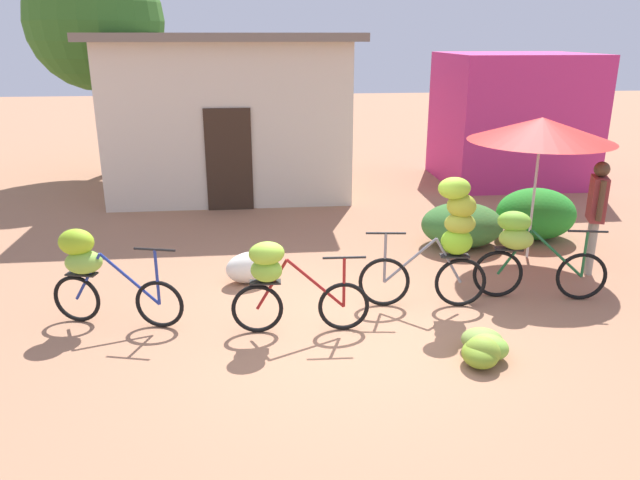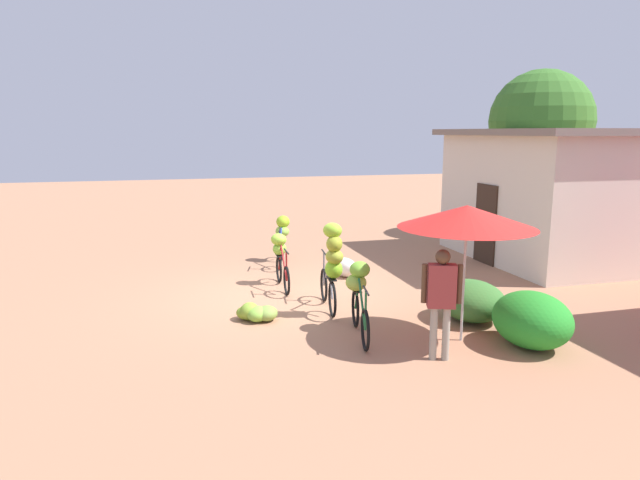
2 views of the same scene
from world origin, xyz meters
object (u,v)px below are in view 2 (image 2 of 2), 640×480
Objects in this scene: bicycle_leftmost at (282,234)px; bicycle_by_shop at (359,291)px; market_umbrella at (467,217)px; produce_sack at (345,267)px; banana_pile_on_ground at (256,313)px; tree_behind_building at (541,122)px; bicycle_near_pile at (280,255)px; person_vendor at (441,293)px; building_low at (546,195)px; bicycle_center_loaded at (332,261)px.

bicycle_by_shop is at bearing 1.82° from bicycle_leftmost.
market_umbrella is 3.12× the size of produce_sack.
bicycle_leftmost is 4.59m from banana_pile_on_ground.
tree_behind_building is 3.21× the size of bicycle_near_pile.
market_umbrella is 1.36m from person_vendor.
produce_sack is at bearing -85.99° from building_low.
bicycle_by_shop is (3.96, -6.45, -0.98)m from building_low.
person_vendor is at bearing 7.92° from bicycle_leftmost.
building_low is 5.74m from produce_sack.
tree_behind_building reaches higher than bicycle_by_shop.
bicycle_leftmost is at bearing -172.08° from person_vendor.
market_umbrella is 1.29× the size of bicycle_center_loaded.
bicycle_leftmost is 0.95× the size of bicycle_center_loaded.
tree_behind_building is at bearing 138.31° from market_umbrella.
tree_behind_building is at bearing 112.90° from bicycle_near_pile.
bicycle_leftmost is at bearing -178.18° from bicycle_by_shop.
building_low reaches higher than produce_sack.
bicycle_near_pile is 0.95× the size of bicycle_by_shop.
bicycle_near_pile is 2.22m from bicycle_center_loaded.
bicycle_by_shop is at bearing 7.19° from bicycle_center_loaded.
building_low is at bearing 94.01° from produce_sack.
person_vendor is at bearing -1.70° from produce_sack.
banana_pile_on_ground is 3.51m from produce_sack.
tree_behind_building is (-3.09, 1.98, 1.90)m from building_low.
tree_behind_building reaches higher than market_umbrella.
produce_sack is (0.39, -5.53, -1.48)m from building_low.
bicycle_near_pile is at bearing 157.62° from banana_pile_on_ground.
banana_pile_on_ground is at bearing -70.15° from building_low.
building_low is 6.87m from market_umbrella.
building_low is at bearing 133.49° from market_umbrella.
bicycle_leftmost is at bearing -79.24° from tree_behind_building.
tree_behind_building reaches higher than banana_pile_on_ground.
market_umbrella reaches higher than bicycle_center_loaded.
bicycle_by_shop reaches higher than bicycle_near_pile.
produce_sack is (-4.33, -0.56, -1.78)m from market_umbrella.
building_low is at bearing 121.52° from bicycle_by_shop.
produce_sack is at bearing 135.42° from banana_pile_on_ground.
bicycle_center_loaded is at bearing -66.36° from building_low.
bicycle_near_pile reaches higher than produce_sack.
bicycle_near_pile is (3.84, -9.10, -2.91)m from tree_behind_building.
bicycle_leftmost is 1.99× the size of banana_pile_on_ground.
bicycle_center_loaded is 2.61m from person_vendor.
market_umbrella is at bearing -46.51° from building_low.
bicycle_by_shop is 1.03× the size of person_vendor.
bicycle_by_shop is (1.07, 0.14, -0.27)m from bicycle_center_loaded.
market_umbrella is at bearing 41.24° from bicycle_center_loaded.
banana_pile_on_ground is at bearing -136.62° from person_vendor.
person_vendor is (6.79, 0.95, 0.29)m from bicycle_leftmost.
produce_sack reaches higher than banana_pile_on_ground.
bicycle_center_loaded reaches higher than bicycle_near_pile.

